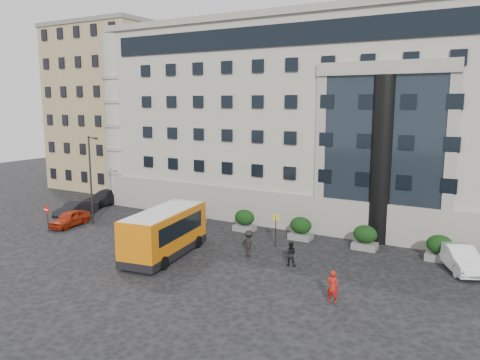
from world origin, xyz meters
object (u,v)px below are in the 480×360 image
object	(u,v)px
no_entry_sign	(47,214)
hedge_a	(195,213)
parked_car_d	(168,197)
bus_stop_sign	(276,225)
white_taxi	(460,258)
street_lamp	(91,176)
red_truck	(170,186)
hedge_b	(245,220)
hedge_c	(301,228)
pedestrian_a	(333,287)
parked_car_c	(105,197)
hedge_d	(365,237)
minibus	(165,231)
pedestrian_b	(290,254)
parked_car_a	(70,218)
hedge_e	(440,248)
parked_car_b	(76,209)
pedestrian_c	(249,243)

from	to	relation	value
no_entry_sign	hedge_a	bearing A→B (deg)	44.48
parked_car_d	bus_stop_sign	bearing A→B (deg)	-30.95
bus_stop_sign	white_taxi	distance (m)	12.85
street_lamp	red_truck	distance (m)	12.82
hedge_b	red_truck	bearing A→B (deg)	151.58
hedge_c	pedestrian_a	world-z (taller)	pedestrian_a
hedge_b	parked_car_c	world-z (taller)	hedge_b
hedge_c	white_taxi	distance (m)	11.91
hedge_a	white_taxi	bearing A→B (deg)	-3.37
hedge_d	minibus	world-z (taller)	minibus
minibus	parked_car_c	distance (m)	19.47
hedge_d	red_truck	distance (m)	25.71
red_truck	pedestrian_b	world-z (taller)	red_truck
hedge_d	parked_car_a	bearing A→B (deg)	-165.32
street_lamp	hedge_e	bearing A→B (deg)	9.48
hedge_a	parked_car_b	bearing A→B (deg)	-162.26
no_entry_sign	red_truck	bearing A→B (deg)	89.78
hedge_d	pedestrian_c	bearing A→B (deg)	-139.48
no_entry_sign	street_lamp	bearing A→B (deg)	75.28
red_truck	parked_car_d	xyz separation A→B (m)	(1.44, -2.23, -0.81)
parked_car_d	hedge_e	bearing A→B (deg)	-15.98
hedge_b	pedestrian_a	size ratio (longest dim) A/B	0.98
hedge_a	hedge_c	world-z (taller)	same
minibus	hedge_b	bearing A→B (deg)	69.95
hedge_a	bus_stop_sign	distance (m)	9.94
hedge_b	no_entry_sign	world-z (taller)	no_entry_sign
no_entry_sign	hedge_c	bearing A→B (deg)	24.49
white_taxi	hedge_b	bearing A→B (deg)	149.45
street_lamp	white_taxi	xyz separation A→B (m)	(30.17, 3.49, -3.55)
hedge_c	pedestrian_a	size ratio (longest dim) A/B	0.98
red_truck	parked_car_c	xyz separation A→B (m)	(-4.06, -6.00, -0.70)
parked_car_c	pedestrian_a	xyz separation A→B (m)	(29.61, -12.10, 0.15)
hedge_c	red_truck	size ratio (longest dim) A/B	0.34
hedge_c	no_entry_sign	size ratio (longest dim) A/B	0.79
hedge_c	hedge_d	xyz separation A→B (m)	(5.20, 0.00, 0.00)
red_truck	white_taxi	size ratio (longest dim) A/B	1.10
bus_stop_sign	parked_car_b	size ratio (longest dim) A/B	0.55
hedge_e	minibus	distance (m)	19.38
hedge_c	parked_car_a	xyz separation A→B (m)	(-19.48, -6.46, -0.23)
red_truck	pedestrian_b	bearing A→B (deg)	-32.53
parked_car_a	pedestrian_a	bearing A→B (deg)	-16.01
hedge_d	white_taxi	distance (m)	6.76
pedestrian_a	pedestrian_b	world-z (taller)	pedestrian_a
street_lamp	parked_car_a	xyz separation A→B (m)	(-1.15, -1.66, -3.67)
hedge_d	parked_car_d	bearing A→B (deg)	166.79
bus_stop_sign	no_entry_sign	bearing A→B (deg)	-161.92
red_truck	parked_car_a	world-z (taller)	red_truck
hedge_a	no_entry_sign	bearing A→B (deg)	-135.52
hedge_c	street_lamp	bearing A→B (deg)	-165.33
hedge_c	bus_stop_sign	bearing A→B (deg)	-107.82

